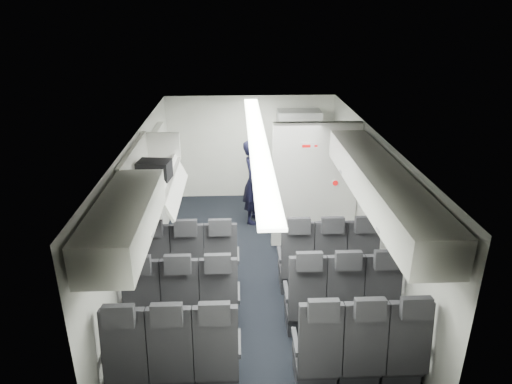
{
  "coord_description": "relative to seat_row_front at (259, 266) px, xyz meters",
  "views": [
    {
      "loc": [
        -0.28,
        -6.08,
        3.83
      ],
      "look_at": [
        0.0,
        0.4,
        1.15
      ],
      "focal_mm": 32.0,
      "sensor_mm": 36.0,
      "label": 1
    }
  ],
  "objects": [
    {
      "name": "carry_on_bag",
      "position": [
        -1.37,
        0.12,
        1.42
      ],
      "size": [
        0.45,
        0.35,
        0.25
      ],
      "primitive_type": "cube",
      "rotation": [
        0.0,
        0.0,
        -0.14
      ],
      "color": "black",
      "rests_on": "overhead_bin_left_front_open"
    },
    {
      "name": "overhead_bin_left_rear",
      "position": [
        -1.4,
        -1.47,
        1.46
      ],
      "size": [
        0.53,
        1.8,
        0.4
      ],
      "color": "silver",
      "rests_on": "cabin_shell"
    },
    {
      "name": "galley_unit",
      "position": [
        0.95,
        3.25,
        0.55
      ],
      "size": [
        0.85,
        0.52,
        1.9
      ],
      "color": "#939399",
      "rests_on": "cabin_shell"
    },
    {
      "name": "bulkhead_partition",
      "position": [
        0.98,
        1.33,
        0.67
      ],
      "size": [
        1.4,
        0.15,
        2.13
      ],
      "color": "silver",
      "rests_on": "cabin_shell"
    },
    {
      "name": "papers",
      "position": [
        0.2,
        2.24,
        0.65
      ],
      "size": [
        0.2,
        0.06,
        0.14
      ],
      "primitive_type": "cube",
      "rotation": [
        0.0,
        0.0,
        -0.18
      ],
      "color": "white",
      "rests_on": "flight_attendant"
    },
    {
      "name": "boarding_door",
      "position": [
        -1.64,
        2.09,
        0.55
      ],
      "size": [
        0.12,
        1.27,
        1.86
      ],
      "color": "silver",
      "rests_on": "cabin_shell"
    },
    {
      "name": "flight_attendant",
      "position": [
        0.01,
        2.29,
        0.39
      ],
      "size": [
        0.51,
        0.65,
        1.59
      ],
      "primitive_type": "imported",
      "rotation": [
        0.0,
        0.0,
        1.32
      ],
      "color": "black",
      "rests_on": "ground"
    },
    {
      "name": "seat_row_front",
      "position": [
        0.0,
        0.0,
        0.0
      ],
      "size": [
        3.33,
        0.56,
        1.24
      ],
      "color": "#252528",
      "rests_on": "cabin_shell"
    },
    {
      "name": "cabin_shell",
      "position": [
        0.0,
        0.53,
        0.72
      ],
      "size": [
        3.41,
        6.01,
        2.16
      ],
      "color": "black",
      "rests_on": "ground"
    },
    {
      "name": "seat_row_rear",
      "position": [
        0.0,
        -1.8,
        0.0
      ],
      "size": [
        3.33,
        0.56,
        1.24
      ],
      "color": "#252528",
      "rests_on": "cabin_shell"
    },
    {
      "name": "seat_row_mid",
      "position": [
        0.0,
        -0.9,
        0.0
      ],
      "size": [
        3.33,
        0.56,
        1.24
      ],
      "color": "#252528",
      "rests_on": "cabin_shell"
    },
    {
      "name": "overhead_bin_right_front",
      "position": [
        1.4,
        0.28,
        1.46
      ],
      "size": [
        0.53,
        1.7,
        0.4
      ],
      "color": "silver",
      "rests_on": "cabin_shell"
    },
    {
      "name": "overhead_bin_right_rear",
      "position": [
        1.4,
        -1.47,
        1.46
      ],
      "size": [
        0.53,
        1.8,
        0.4
      ],
      "color": "silver",
      "rests_on": "cabin_shell"
    },
    {
      "name": "overhead_bin_left_front_open",
      "position": [
        -1.44,
        0.28,
        1.33
      ],
      "size": [
        0.64,
        1.7,
        0.72
      ],
      "color": "#9E9E93",
      "rests_on": "cabin_shell"
    }
  ]
}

